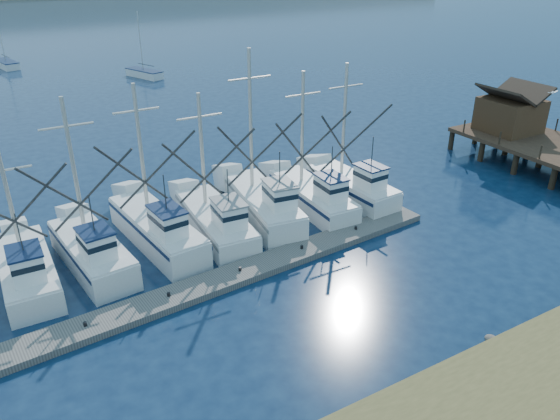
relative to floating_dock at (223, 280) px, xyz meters
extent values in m
plane|color=#0C1C36|center=(6.49, -6.20, -0.18)|extent=(500.00, 500.00, 0.00)
cube|color=slate|center=(0.00, 0.00, 0.00)|extent=(27.23, 3.97, 0.36)
cube|color=#4C331E|center=(27.99, 5.80, 3.12)|extent=(4.00, 4.00, 2.60)
cube|color=white|center=(-8.61, 4.91, 0.47)|extent=(2.52, 7.43, 1.31)
cube|color=white|center=(-8.61, 3.01, 1.88)|extent=(1.44, 1.82, 1.50)
cylinder|color=#B7B2A8|center=(-8.61, 6.17, 3.92)|extent=(0.22, 0.22, 5.57)
cube|color=white|center=(-5.36, 4.88, 0.57)|extent=(3.21, 7.57, 1.50)
cube|color=white|center=(-5.36, 3.00, 2.07)|extent=(1.59, 1.94, 1.50)
cylinder|color=#B7B2A8|center=(-5.36, 6.14, 5.06)|extent=(0.22, 0.22, 7.48)
cube|color=white|center=(-1.58, 5.48, 0.63)|extent=(3.24, 8.75, 1.63)
cube|color=white|center=(-1.58, 3.29, 2.20)|extent=(1.57, 2.22, 1.50)
cylinder|color=#B7B2A8|center=(-1.58, 6.94, 5.15)|extent=(0.22, 0.22, 7.41)
cube|color=white|center=(1.91, 5.26, 0.45)|extent=(3.03, 8.25, 1.27)
cube|color=white|center=(1.91, 3.18, 1.83)|extent=(1.58, 2.07, 1.50)
cylinder|color=#B7B2A8|center=(1.91, 6.64, 4.53)|extent=(0.22, 0.22, 6.89)
cube|color=white|center=(5.19, 5.32, 0.65)|extent=(3.56, 8.49, 1.66)
cube|color=white|center=(5.19, 3.21, 2.23)|extent=(1.70, 2.18, 1.50)
cylinder|color=#B7B2A8|center=(5.19, 6.73, 5.80)|extent=(0.22, 0.22, 8.64)
cube|color=white|center=(8.75, 5.14, 0.50)|extent=(2.59, 7.95, 1.36)
cube|color=white|center=(8.75, 3.12, 1.93)|extent=(1.41, 1.97, 1.50)
cylinder|color=#B7B2A8|center=(8.75, 6.48, 4.84)|extent=(0.22, 0.22, 7.32)
cube|color=white|center=(11.65, 4.76, 0.58)|extent=(2.80, 7.24, 1.53)
cube|color=white|center=(11.65, 2.94, 2.10)|extent=(1.48, 1.81, 1.50)
cylinder|color=#B7B2A8|center=(11.65, 5.98, 5.07)|extent=(0.22, 0.22, 7.43)
cube|color=white|center=(11.19, 48.61, 0.27)|extent=(3.57, 5.85, 0.90)
cylinder|color=#B7B2A8|center=(11.19, 48.91, 4.32)|extent=(0.12, 0.12, 7.20)
cube|color=white|center=(-3.60, 64.21, 0.27)|extent=(2.90, 5.95, 0.90)
cylinder|color=#B7B2A8|center=(-3.60, 64.51, 4.32)|extent=(0.12, 0.12, 7.20)
sphere|color=white|center=(23.65, -0.27, 6.76)|extent=(0.17, 0.17, 0.17)
cube|color=white|center=(23.40, -0.27, 6.78)|extent=(0.42, 0.10, 0.11)
cube|color=white|center=(23.91, -0.27, 6.78)|extent=(0.42, 0.10, 0.11)
camera|label=1|loc=(-9.25, -21.76, 15.46)|focal=35.00mm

